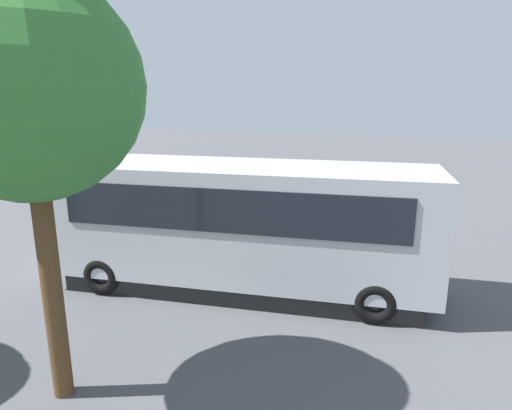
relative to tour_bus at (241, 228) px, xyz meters
name	(u,v)px	position (x,y,z in m)	size (l,w,h in m)	color
ground_plane	(304,235)	(-0.79, -4.85, -1.64)	(80.00, 80.00, 0.00)	#4C4C51
tour_bus	(241,228)	(0.00, 0.00, 0.00)	(9.66, 3.06, 3.25)	#B7BABF
spectator_far_left	(337,224)	(-2.11, -3.16, -0.64)	(0.57, 0.38, 1.69)	#473823
spectator_left	(304,225)	(-1.12, -2.80, -0.64)	(0.58, 0.38, 1.70)	black
spectator_centre	(274,218)	(-0.12, -3.09, -0.59)	(0.58, 0.36, 1.77)	black
spectator_right	(241,217)	(0.97, -3.01, -0.63)	(0.58, 0.37, 1.71)	black
parked_motorcycle_silver	(269,244)	(-0.18, -2.22, -1.16)	(2.05, 0.58, 0.99)	black
stunt_motorcycle	(202,199)	(3.87, -6.55, -1.03)	(2.05, 0.62, 1.23)	black
flagpole	(34,168)	(6.60, -0.46, 1.13)	(0.78, 0.36, 5.65)	silver
tree_centre	(25,70)	(1.59, 4.87, 3.66)	(3.35, 3.35, 7.25)	#51381E
bay_line_a	(423,230)	(-4.90, -6.67, -1.64)	(0.25, 3.81, 0.01)	white
bay_line_b	(342,223)	(-1.92, -6.67, -1.64)	(0.29, 4.88, 0.01)	white
bay_line_c	(268,218)	(1.05, -6.67, -1.64)	(0.29, 4.72, 0.01)	white
bay_line_d	(200,212)	(4.02, -6.67, -1.64)	(0.25, 3.82, 0.01)	white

